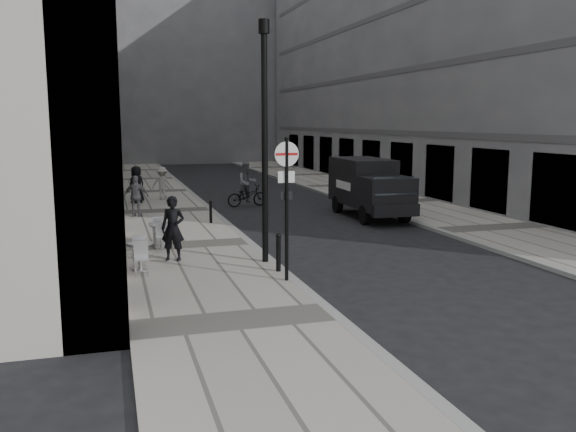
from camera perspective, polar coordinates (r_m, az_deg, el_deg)
name	(u,v)px	position (r m, az deg, el deg)	size (l,w,h in m)	color
ground	(390,368)	(10.25, 9.55, -13.82)	(120.00, 120.00, 0.00)	black
sidewalk	(164,212)	(26.85, -11.49, 0.39)	(4.00, 60.00, 0.12)	#A8A397
far_sidewalk	(396,202)	(29.85, 10.04, 1.27)	(4.00, 60.00, 0.12)	#A8A397
building_left	(64,17)	(33.41, -20.19, 17.06)	(4.00, 45.00, 18.00)	beige
building_right	(428,16)	(38.16, 12.98, 17.80)	(6.00, 45.00, 20.00)	gray
building_far	(162,51)	(65.12, -11.67, 14.92)	(24.00, 16.00, 22.00)	gray
walking_man	(173,228)	(17.05, -10.72, -1.15)	(0.65, 0.43, 1.79)	black
sign_post	(287,190)	(14.43, -0.13, 2.48)	(0.59, 0.10, 3.44)	black
lamppost	(265,130)	(16.36, -2.20, 8.02)	(0.29, 0.29, 6.42)	black
bollard_near	(278,254)	(15.61, -0.91, -3.53)	(0.12, 0.12, 0.92)	black
bollard_far	(211,213)	(23.18, -7.25, 0.32)	(0.11, 0.11, 0.80)	black
panel_van	(368,185)	(25.32, 7.52, 2.91)	(2.02, 5.12, 2.38)	black
cyclist	(247,189)	(28.34, -3.86, 2.52)	(2.01, 0.96, 2.08)	black
pedestrian_a	(136,196)	(25.20, -14.01, 1.82)	(0.98, 0.41, 1.67)	#504F54
pedestrian_b	(162,183)	(30.42, -11.68, 3.01)	(1.04, 0.60, 1.62)	#A8A49B
pedestrian_c	(137,184)	(29.51, -13.98, 2.88)	(0.85, 0.55, 1.74)	black
cafe_table_near	(140,254)	(16.16, -13.65, -3.48)	(0.66, 1.48, 0.84)	silver
cafe_table_mid	(159,231)	(19.40, -11.96, -1.42)	(0.63, 1.43, 0.81)	silver
cafe_table_far	(161,234)	(18.88, -11.83, -1.66)	(0.66, 1.48, 0.84)	#BABBBD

